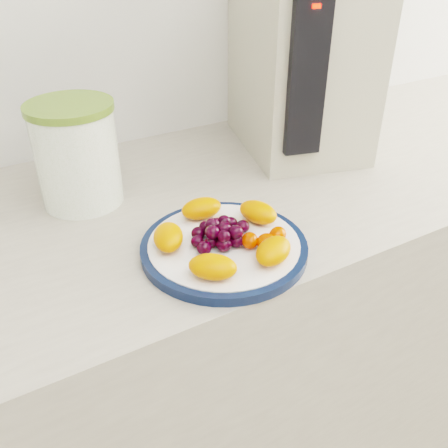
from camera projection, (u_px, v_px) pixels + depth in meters
counter at (213, 361)px, 1.16m from camera, size 3.50×0.60×0.90m
cabinet_face at (213, 370)px, 1.18m from camera, size 3.48×0.58×0.84m
plate_rim at (224, 248)px, 0.76m from camera, size 0.25×0.25×0.01m
plate_face at (224, 247)px, 0.76m from camera, size 0.23×0.23×0.02m
canister at (77, 158)px, 0.85m from camera, size 0.17×0.17×0.17m
canister_lid at (69, 107)px, 0.80m from camera, size 0.18×0.18×0.01m
appliance_body at (301, 54)px, 1.01m from camera, size 0.30×0.36×0.39m
appliance_panel at (307, 74)px, 0.86m from camera, size 0.07×0.04×0.29m
appliance_led at (316, 6)px, 0.79m from camera, size 0.01×0.01×0.01m
fruit_plate at (226, 234)px, 0.74m from camera, size 0.22×0.21×0.04m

